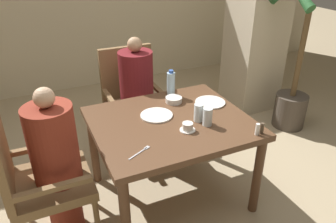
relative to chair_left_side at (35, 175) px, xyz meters
The scene contains 17 objects.
ground_plane 1.14m from the chair_left_side, ahead, with size 16.00×16.00×0.00m, color tan.
dining_table 1.01m from the chair_left_side, ahead, with size 1.17×1.00×0.73m.
chair_left_side is the anchor object (origin of this frame).
diner_in_left_chair 0.16m from the chair_left_side, ahead, with size 0.32×0.32×1.15m.
chair_far_side 1.37m from the chair_left_side, 42.53° to the left, with size 0.55×0.55×1.00m.
diner_in_far_chair 1.27m from the chair_left_side, 37.44° to the left, with size 0.32×0.32×1.17m.
potted_palm 2.79m from the chair_left_side, 10.35° to the left, with size 0.62×0.65×1.92m.
plate_main_left 1.45m from the chair_left_side, ahead, with size 0.25×0.25×0.01m.
plate_main_right 0.96m from the chair_left_side, ahead, with size 0.25×0.25×0.01m.
teacup_with_saucer 1.09m from the chair_left_side, 10.03° to the right, with size 0.11×0.11×0.06m.
bowl_small 1.21m from the chair_left_side, 13.11° to the left, with size 0.14×0.14×0.05m.
water_bottle 1.30m from the chair_left_side, 18.55° to the left, with size 0.07×0.07×0.23m.
glass_tall_near 1.23m from the chair_left_side, ahead, with size 0.07×0.07×0.14m.
glass_tall_mid 1.26m from the chair_left_side, ahead, with size 0.07×0.07×0.14m.
salt_shaker 1.55m from the chair_left_side, 16.60° to the right, with size 0.03×0.03×0.09m.
pepper_shaker 1.59m from the chair_left_side, 16.19° to the right, with size 0.03×0.03×0.08m.
fork_beside_plate 0.75m from the chair_left_side, 24.27° to the right, with size 0.17×0.10×0.00m.
Camera 1 is at (-0.91, -1.96, 1.94)m, focal length 35.00 mm.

